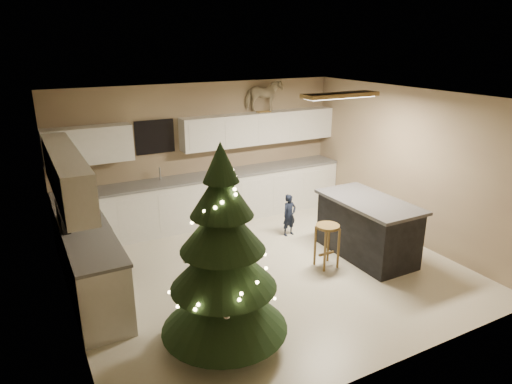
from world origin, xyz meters
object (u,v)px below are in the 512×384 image
Objects in this scene: bar_stool at (327,235)px; toddler at (289,215)px; island at (367,228)px; christmas_tree at (223,267)px; rocking_horse at (264,95)px.

toddler is at bearing 84.14° from bar_stool.
island reaches higher than bar_stool.
bar_stool is at bearing 24.44° from christmas_tree.
island is 1.44m from toddler.
toddler is (0.13, 1.28, -0.14)m from bar_stool.
island is 0.72× the size of christmas_tree.
rocking_horse reaches higher than bar_stool.
island is 2.48× the size of bar_stool.
toddler is at bearing 44.65° from christmas_tree.
bar_stool is 3.22m from rocking_horse.
christmas_tree is at bearing -161.51° from island.
rocking_horse is at bearing 99.27° from island.
bar_stool is 0.29× the size of christmas_tree.
bar_stool is at bearing -176.88° from rocking_horse.
island is 3.25m from rocking_horse.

